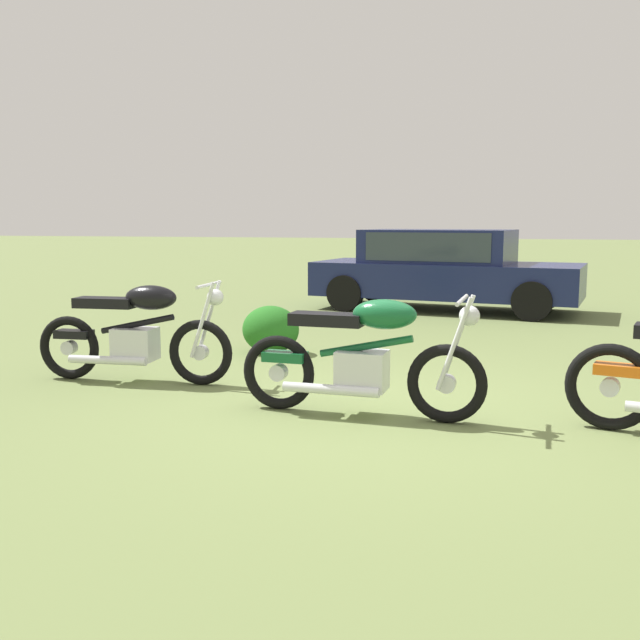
# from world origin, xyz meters

# --- Properties ---
(ground_plane) EXTENTS (120.00, 120.00, 0.00)m
(ground_plane) POSITION_xyz_m (0.00, 0.00, 0.00)
(ground_plane) COLOR olive
(motorcycle_black) EXTENTS (2.03, 0.64, 1.02)m
(motorcycle_black) POSITION_xyz_m (-2.48, 0.38, 0.49)
(motorcycle_black) COLOR black
(motorcycle_black) RESTS_ON ground
(motorcycle_green) EXTENTS (2.05, 0.64, 1.02)m
(motorcycle_green) POSITION_xyz_m (-0.06, -0.25, 0.49)
(motorcycle_green) COLOR black
(motorcycle_green) RESTS_ON ground
(car_navy) EXTENTS (4.80, 2.42, 1.43)m
(car_navy) POSITION_xyz_m (-0.19, 7.05, 0.80)
(car_navy) COLOR #161E4C
(car_navy) RESTS_ON ground
(shrub_low) EXTENTS (0.69, 0.60, 0.58)m
(shrub_low) POSITION_xyz_m (-1.73, 2.22, 0.29)
(shrub_low) COLOR #23691E
(shrub_low) RESTS_ON ground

